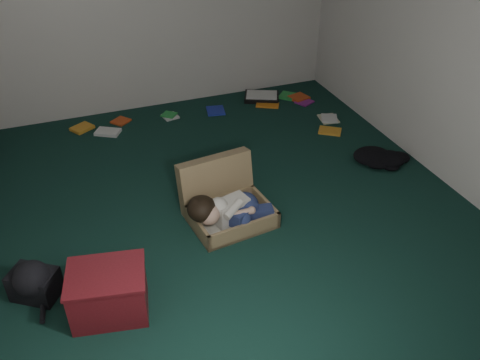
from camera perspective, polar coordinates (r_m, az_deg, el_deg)
floor at (r=4.57m, az=-0.67°, el=-2.66°), size 4.50×4.50×0.00m
wall_front at (r=2.24m, az=19.63°, el=-7.96°), size 4.50×0.00×4.50m
wall_right at (r=4.95m, az=22.32°, el=14.80°), size 0.00×4.50×4.50m
suitcase at (r=4.35m, az=-1.70°, el=-2.44°), size 0.74×0.73×0.49m
person at (r=4.18m, az=-1.24°, el=-3.36°), size 0.74×0.35×0.30m
maroon_bin at (r=3.62m, az=-14.54°, el=-12.10°), size 0.59×0.50×0.36m
backpack at (r=3.93m, az=-22.08°, el=-10.69°), size 0.51×0.49×0.24m
clothing_pile at (r=5.31m, az=16.49°, el=2.40°), size 0.43×0.36×0.13m
paper_tray at (r=6.47m, az=2.45°, el=9.32°), size 0.52×0.46×0.06m
book_scatter at (r=6.07m, az=-1.06°, el=7.42°), size 2.92×1.34×0.02m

